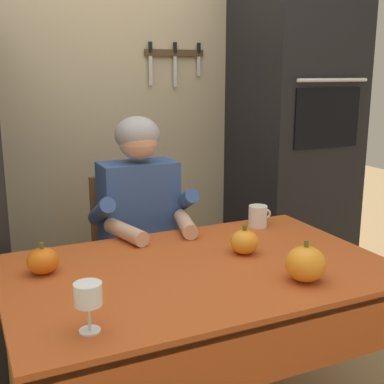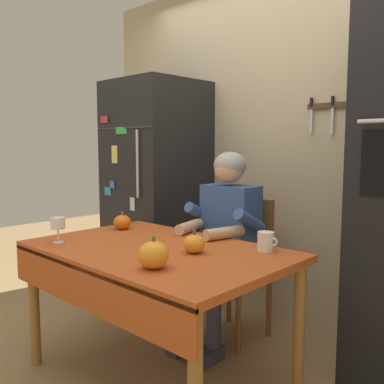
% 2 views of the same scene
% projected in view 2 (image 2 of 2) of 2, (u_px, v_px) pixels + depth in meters
% --- Properties ---
extents(back_wall_assembly, '(3.70, 0.13, 2.60)m').
position_uv_depth(back_wall_assembly, '(288.00, 143.00, 3.06)').
color(back_wall_assembly, '#BCAD89').
rests_on(back_wall_assembly, ground).
extents(refrigerator, '(0.68, 0.71, 1.80)m').
position_uv_depth(refrigerator, '(157.00, 192.00, 3.50)').
color(refrigerator, black).
rests_on(refrigerator, ground).
extents(dining_table, '(1.40, 0.90, 0.74)m').
position_uv_depth(dining_table, '(154.00, 264.00, 2.24)').
color(dining_table, '#9E6B33').
rests_on(dining_table, ground).
extents(chair_behind_person, '(0.40, 0.40, 0.93)m').
position_uv_depth(chair_behind_person, '(241.00, 260.00, 2.84)').
color(chair_behind_person, brown).
rests_on(chair_behind_person, ground).
extents(seated_person, '(0.47, 0.55, 1.25)m').
position_uv_depth(seated_person, '(224.00, 232.00, 2.68)').
color(seated_person, '#38384C').
rests_on(seated_person, ground).
extents(coffee_mug, '(0.11, 0.09, 0.10)m').
position_uv_depth(coffee_mug, '(266.00, 241.00, 2.17)').
color(coffee_mug, white).
rests_on(coffee_mug, dining_table).
extents(wine_glass, '(0.08, 0.08, 0.15)m').
position_uv_depth(wine_glass, '(58.00, 224.00, 2.34)').
color(wine_glass, white).
rests_on(wine_glass, dining_table).
extents(pumpkin_large, '(0.14, 0.14, 0.15)m').
position_uv_depth(pumpkin_large, '(154.00, 255.00, 1.86)').
color(pumpkin_large, orange).
rests_on(pumpkin_large, dining_table).
extents(pumpkin_medium, '(0.11, 0.11, 0.12)m').
position_uv_depth(pumpkin_medium, '(122.00, 222.00, 2.73)').
color(pumpkin_medium, orange).
rests_on(pumpkin_medium, dining_table).
extents(pumpkin_small, '(0.11, 0.11, 0.12)m').
position_uv_depth(pumpkin_small, '(194.00, 244.00, 2.13)').
color(pumpkin_small, orange).
rests_on(pumpkin_small, dining_table).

